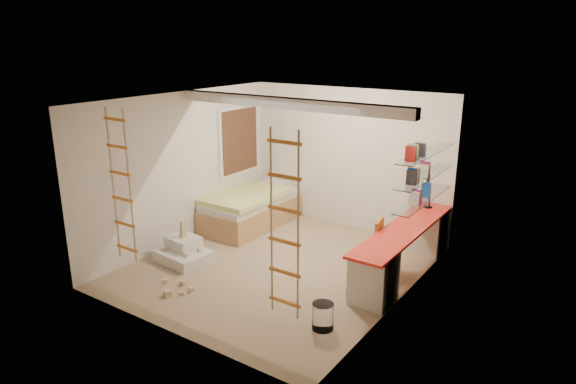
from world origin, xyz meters
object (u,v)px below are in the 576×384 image
Objects in this scene: desk at (403,249)px; bed at (251,209)px; swivel_chair at (377,255)px; play_platform at (184,252)px.

desk is 3.22m from bed.
swivel_chair reaches higher than bed.
desk is 3.18× the size of play_platform.
play_platform is at bearing -155.16° from swivel_chair.
bed is at bearing 168.36° from swivel_chair.
bed is at bearing 173.51° from desk.
swivel_chair is at bearing -11.64° from bed.
bed is (-3.20, 0.36, -0.07)m from desk.
bed reaches higher than play_platform.
play_platform is at bearing -153.91° from desk.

